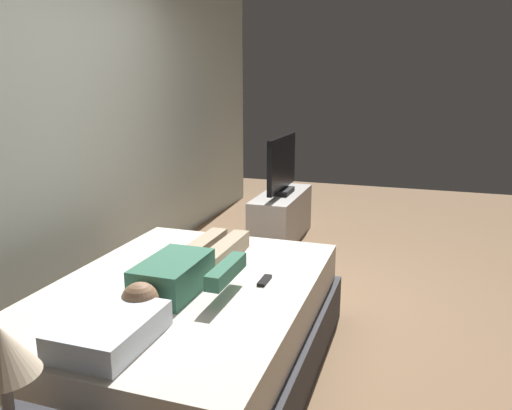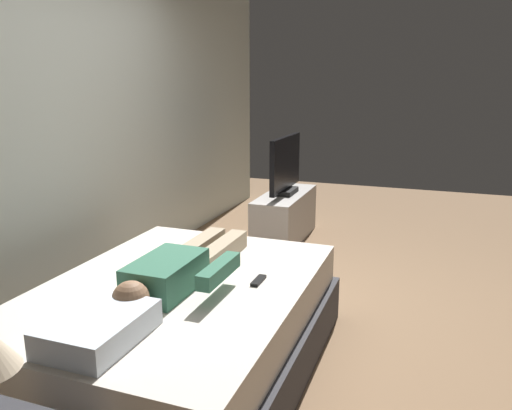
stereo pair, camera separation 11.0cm
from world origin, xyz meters
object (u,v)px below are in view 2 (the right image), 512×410
bed (178,329)px  tv (285,166)px  pillow (99,328)px  remote (258,280)px  person (181,268)px  tv_stand (285,217)px

bed → tv: (2.58, 0.15, 0.52)m
pillow → remote: (0.85, -0.42, -0.05)m
person → tv_stand: (2.55, 0.17, -0.37)m
pillow → tv_stand: 3.27m
bed → tv: bearing=3.4°
tv_stand → remote: bearing=-166.5°
person → remote: size_ratio=8.40×
pillow → tv: size_ratio=0.55×
person → remote: (0.15, -0.40, -0.07)m
pillow → person: 0.70m
remote → tv: 2.47m
pillow → tv: bearing=2.7°
person → bed: bearing=149.9°
bed → tv_stand: bearing=3.4°
bed → person: (0.03, -0.02, 0.36)m
remote → tv_stand: remote is taller
remote → tv_stand: 2.48m
pillow → tv_stand: (3.25, 0.15, -0.35)m
person → tv: (2.55, 0.17, 0.16)m
tv → bed: bearing=-176.6°
bed → remote: size_ratio=13.20×
remote → bed: bearing=113.1°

